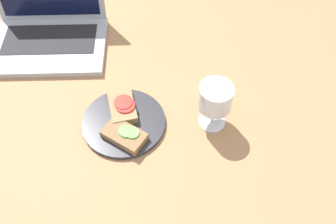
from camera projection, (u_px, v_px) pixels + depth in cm
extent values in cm
cube|color=#B27F51|center=(153.00, 126.00, 98.70)|extent=(140.00, 140.00, 3.00)
cylinder|color=#333338|center=(124.00, 124.00, 96.59)|extent=(21.64, 21.64, 1.22)
cube|color=#937047|center=(124.00, 135.00, 92.59)|extent=(12.27, 11.04, 1.99)
cylinder|color=#6BB74C|center=(125.00, 131.00, 91.96)|extent=(3.46, 3.46, 0.35)
cylinder|color=#6BB74C|center=(126.00, 132.00, 91.66)|extent=(3.17, 3.17, 0.46)
cylinder|color=#6BB74C|center=(132.00, 133.00, 91.57)|extent=(3.40, 3.40, 0.40)
cube|color=#A88456|center=(122.00, 106.00, 97.93)|extent=(8.62, 12.21, 2.24)
cylinder|color=red|center=(125.00, 105.00, 96.42)|extent=(5.18, 5.18, 0.47)
cylinder|color=red|center=(123.00, 102.00, 96.83)|extent=(4.87, 4.87, 0.68)
cylinder|color=white|center=(212.00, 121.00, 97.62)|extent=(7.08, 7.08, 0.40)
cylinder|color=white|center=(213.00, 114.00, 94.92)|extent=(0.86, 0.86, 6.38)
cylinder|color=white|center=(216.00, 97.00, 89.76)|extent=(8.37, 8.37, 6.57)
cylinder|color=white|center=(215.00, 100.00, 90.69)|extent=(7.70, 7.70, 4.23)
cube|color=#ADAFB5|center=(49.00, 47.00, 113.59)|extent=(34.01, 23.99, 1.92)
cube|color=#232326|center=(50.00, 39.00, 114.06)|extent=(27.89, 13.20, 0.16)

